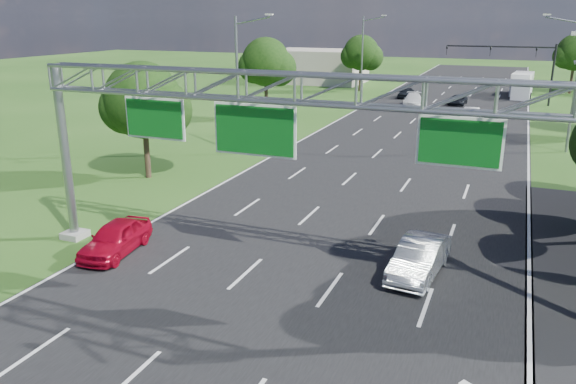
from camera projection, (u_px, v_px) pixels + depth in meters
The scene contains 20 objects.
ground at pixel (389, 169), 38.41m from camera, with size 220.00×220.00×0.00m, color #244916.
road at pixel (389, 169), 38.41m from camera, with size 18.00×180.00×0.02m, color black.
road_flare at pixel (569, 301), 20.60m from camera, with size 3.00×30.00×0.02m, color black.
sign_gantry at pixel (300, 105), 20.33m from camera, with size 23.50×1.00×9.56m.
traffic_signal at pixel (521, 60), 65.08m from camera, with size 12.21×0.24×7.00m.
streetlight_l_near at pixel (240, 80), 40.82m from camera, with size 2.97×0.22×10.16m.
streetlight_l_far at pixel (364, 52), 71.73m from camera, with size 2.97×0.22×10.16m.
streetlight_r_mid at pixel (574, 79), 41.50m from camera, with size 2.97×0.22×10.16m.
tree_verge_la at pixel (144, 104), 34.98m from camera, with size 5.76×4.80×7.40m.
tree_verge_lb at pixel (267, 64), 55.82m from camera, with size 5.76×4.80×8.06m.
tree_verge_lc at pixel (362, 54), 76.95m from camera, with size 5.76×4.80×7.62m.
tree_verge_re at pixel (576, 54), 74.21m from camera, with size 5.76×4.80×7.84m.
building_left at pixel (318, 66), 88.00m from camera, with size 14.00×10.00×5.00m, color #ACA190.
red_coupe at pixel (115, 238), 24.52m from camera, with size 1.69×4.20×1.43m, color #AB0721.
silver_sedan at pixel (419, 258), 22.47m from camera, with size 1.56×4.49×1.48m, color #A7ADB2.
car_queue_a at pixel (413, 100), 64.77m from camera, with size 2.03×5.00×1.45m, color silver.
car_queue_b at pixel (458, 100), 66.04m from camera, with size 1.82×3.95×1.10m, color black.
car_queue_c at pixel (406, 93), 71.53m from camera, with size 1.57×3.89×1.33m, color black.
car_queue_d at pixel (470, 114), 56.02m from camera, with size 1.34×3.85×1.27m, color white.
box_truck at pixel (522, 86), 72.43m from camera, with size 2.81×8.06×2.99m.
Camera 1 is at (7.61, -6.99, 9.98)m, focal length 35.00 mm.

